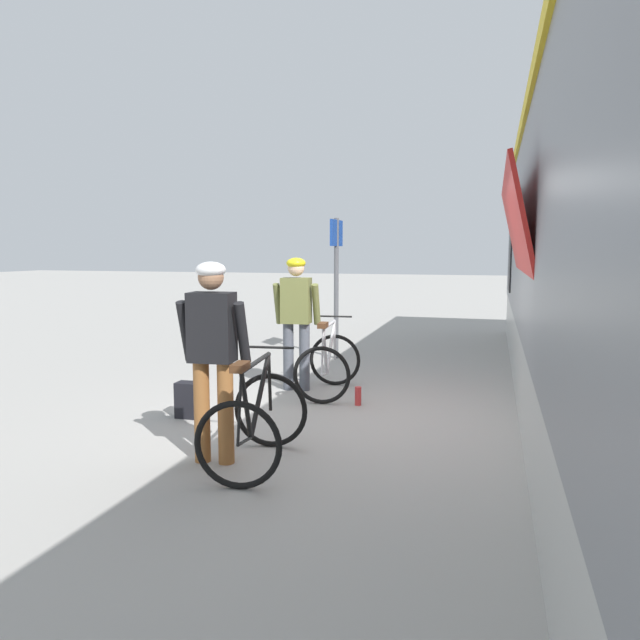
# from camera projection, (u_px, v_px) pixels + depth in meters

# --- Properties ---
(ground_plane) EXTENTS (80.00, 80.00, 0.00)m
(ground_plane) POSITION_uv_depth(u_px,v_px,m) (367.00, 420.00, 6.50)
(ground_plane) COLOR #A09E99
(cyclist_near_in_olive) EXTENTS (0.63, 0.35, 1.76)m
(cyclist_near_in_olive) POSITION_uv_depth(u_px,v_px,m) (296.00, 312.00, 7.77)
(cyclist_near_in_olive) COLOR #4C515B
(cyclist_near_in_olive) RESTS_ON ground
(cyclist_far_in_dark) EXTENTS (0.63, 0.34, 1.76)m
(cyclist_far_in_dark) POSITION_uv_depth(u_px,v_px,m) (212.00, 344.00, 5.08)
(cyclist_far_in_dark) COLOR #935B2D
(cyclist_far_in_dark) RESTS_ON ground
(bicycle_near_silver) EXTENTS (0.82, 1.14, 0.99)m
(bicycle_near_silver) POSITION_uv_depth(u_px,v_px,m) (329.00, 364.00, 7.61)
(bicycle_near_silver) COLOR black
(bicycle_near_silver) RESTS_ON ground
(bicycle_far_black) EXTENTS (0.83, 1.15, 0.99)m
(bicycle_far_black) POSITION_uv_depth(u_px,v_px,m) (255.00, 421.00, 5.05)
(bicycle_far_black) COLOR black
(bicycle_far_black) RESTS_ON ground
(backpack_on_platform) EXTENTS (0.28, 0.19, 0.40)m
(backpack_on_platform) POSITION_uv_depth(u_px,v_px,m) (189.00, 400.00, 6.56)
(backpack_on_platform) COLOR black
(backpack_on_platform) RESTS_ON ground
(water_bottle_near_the_bikes) EXTENTS (0.08, 0.08, 0.23)m
(water_bottle_near_the_bikes) POSITION_uv_depth(u_px,v_px,m) (358.00, 396.00, 7.09)
(water_bottle_near_the_bikes) COLOR red
(water_bottle_near_the_bikes) RESTS_ON ground
(platform_sign_post) EXTENTS (0.08, 0.70, 2.40)m
(platform_sign_post) POSITION_uv_depth(u_px,v_px,m) (336.00, 264.00, 10.02)
(platform_sign_post) COLOR #595B60
(platform_sign_post) RESTS_ON ground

